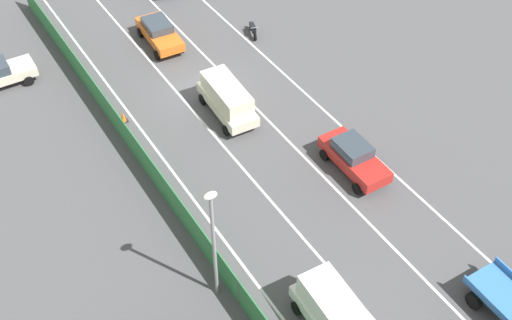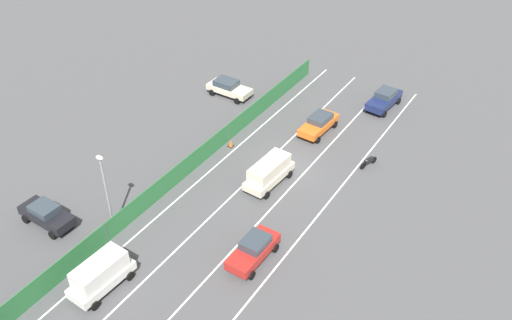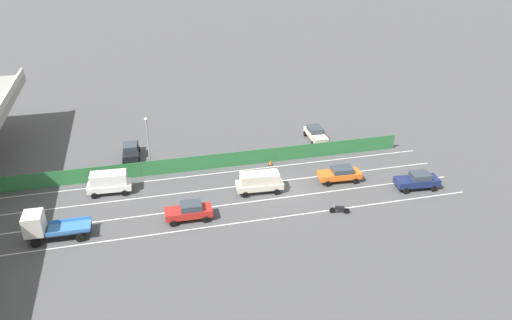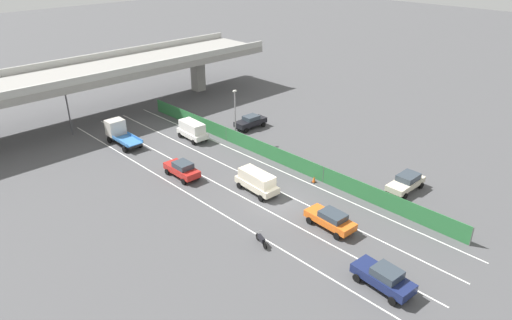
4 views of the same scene
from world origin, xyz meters
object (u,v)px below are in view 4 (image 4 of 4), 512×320
object	(u,v)px
flatbed_truck_blue	(119,132)
traffic_cone	(314,179)
traffic_light	(74,103)
car_taxi_orange	(331,219)
parked_sedan_cream	(406,182)
car_sedan_red	(182,169)
car_sedan_navy	(384,277)
street_lamp	(235,111)
car_van_white	(192,130)
motorcycle	(261,240)
parked_sedan_dark	(251,121)
car_van_cream	(257,181)

from	to	relation	value
flatbed_truck_blue	traffic_cone	bearing A→B (deg)	-68.50
traffic_light	car_taxi_orange	bearing A→B (deg)	-80.78
parked_sedan_cream	traffic_cone	bearing A→B (deg)	125.58
car_sedan_red	traffic_cone	bearing A→B (deg)	-49.12
car_sedan_navy	street_lamp	world-z (taller)	street_lamp
car_van_white	traffic_light	size ratio (longest dim) A/B	0.80
car_van_white	parked_sedan_cream	world-z (taller)	car_van_white
car_van_white	car_taxi_orange	world-z (taller)	car_van_white
traffic_light	car_van_white	bearing A→B (deg)	-52.66
car_taxi_orange	traffic_cone	size ratio (longest dim) A/B	6.61
car_van_white	motorcycle	bearing A→B (deg)	-113.41
traffic_light	street_lamp	size ratio (longest dim) A/B	0.85
parked_sedan_cream	traffic_light	size ratio (longest dim) A/B	0.81
street_lamp	car_sedan_red	bearing A→B (deg)	-163.68
car_sedan_navy	flatbed_truck_blue	xyz separation A→B (m)	(-0.27, 36.68, 0.44)
traffic_light	street_lamp	distance (m)	20.70
parked_sedan_dark	flatbed_truck_blue	bearing A→B (deg)	152.67
car_van_cream	motorcycle	world-z (taller)	car_van_cream
car_van_cream	parked_sedan_dark	world-z (taller)	car_van_cream
car_taxi_orange	traffic_light	bearing A→B (deg)	99.22
car_sedan_red	motorcycle	world-z (taller)	car_sedan_red
car_van_white	car_sedan_red	world-z (taller)	car_van_white
car_sedan_red	parked_sedan_dark	bearing A→B (deg)	18.94
car_sedan_navy	flatbed_truck_blue	world-z (taller)	flatbed_truck_blue
traffic_light	traffic_cone	distance (m)	32.15
car_sedan_navy	car_sedan_red	bearing A→B (deg)	90.39
flatbed_truck_blue	car_sedan_red	bearing A→B (deg)	-89.50
car_taxi_orange	flatbed_truck_blue	world-z (taller)	flatbed_truck_blue
flatbed_truck_blue	motorcycle	bearing A→B (deg)	-94.89
car_van_cream	car_sedan_red	world-z (taller)	car_van_cream
parked_sedan_dark	traffic_cone	world-z (taller)	parked_sedan_dark
car_taxi_orange	street_lamp	size ratio (longest dim) A/B	0.70
parked_sedan_cream	traffic_cone	distance (m)	9.10
car_van_cream	traffic_cone	bearing A→B (deg)	-25.93
car_taxi_orange	parked_sedan_cream	xyz separation A→B (m)	(10.74, -1.13, 0.01)
car_sedan_red	traffic_cone	size ratio (longest dim) A/B	6.29
motorcycle	flatbed_truck_blue	bearing A→B (deg)	85.11
car_van_cream	car_van_white	size ratio (longest dim) A/B	1.09
car_van_cream	street_lamp	bearing A→B (deg)	57.60
car_van_white	street_lamp	xyz separation A→B (m)	(3.28, -4.38, 2.78)
motorcycle	street_lamp	world-z (taller)	street_lamp
street_lamp	flatbed_truck_blue	bearing A→B (deg)	136.60
car_van_cream	car_sedan_red	xyz separation A→B (m)	(-3.42, 7.69, -0.28)
car_van_cream	street_lamp	world-z (taller)	street_lamp
car_sedan_red	flatbed_truck_blue	size ratio (longest dim) A/B	0.81
parked_sedan_cream	traffic_light	xyz separation A→B (m)	(-16.60, 37.26, 3.05)
car_taxi_orange	traffic_cone	world-z (taller)	car_taxi_orange
traffic_light	car_sedan_red	bearing A→B (deg)	-83.21
car_taxi_orange	traffic_light	distance (m)	36.73
car_sedan_red	flatbed_truck_blue	world-z (taller)	flatbed_truck_blue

